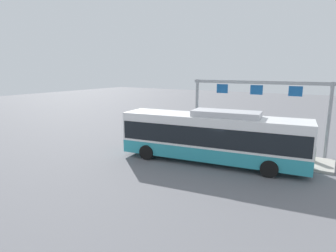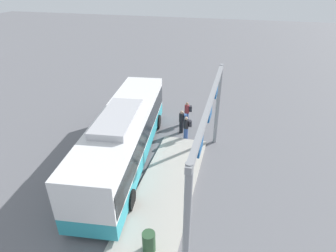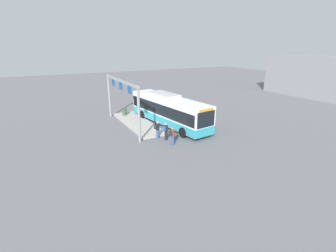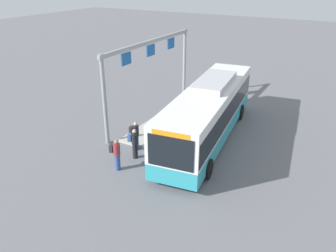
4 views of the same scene
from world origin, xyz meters
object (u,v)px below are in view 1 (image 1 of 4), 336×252
object	(u,v)px
person_waiting_near	(188,135)
person_waiting_mid	(176,134)
bus_main	(212,135)
trash_bin	(311,154)
person_boarding	(162,132)

from	to	relation	value
person_waiting_near	person_waiting_mid	world-z (taller)	same
bus_main	person_waiting_mid	distance (m)	4.83
person_waiting_mid	trash_bin	xyz separation A→B (m)	(-9.65, -0.78, -0.28)
bus_main	person_waiting_mid	world-z (taller)	bus_main
person_boarding	bus_main	bearing A→B (deg)	52.17
person_waiting_mid	trash_bin	world-z (taller)	person_waiting_mid
bus_main	person_waiting_near	world-z (taller)	bus_main
bus_main	person_waiting_mid	xyz separation A→B (m)	(4.05, -2.46, -0.92)
person_boarding	person_waiting_near	distance (m)	2.27
bus_main	person_waiting_near	distance (m)	4.48
person_waiting_near	trash_bin	size ratio (longest dim) A/B	1.86
person_waiting_near	trash_bin	bearing A→B (deg)	74.54
bus_main	person_boarding	world-z (taller)	bus_main
trash_bin	bus_main	bearing A→B (deg)	30.10
bus_main	trash_bin	size ratio (longest dim) A/B	13.41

